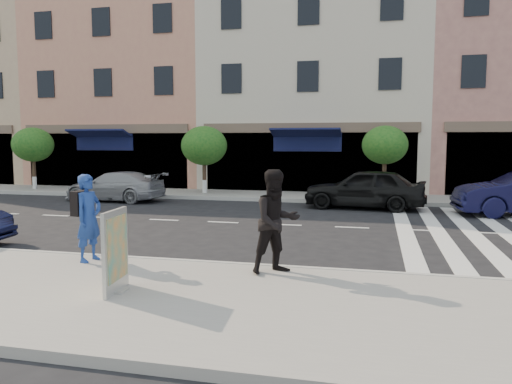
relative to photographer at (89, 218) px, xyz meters
name	(u,v)px	position (x,y,z in m)	size (l,w,h in m)	color
ground	(255,254)	(2.95, 2.00, -1.03)	(120.00, 120.00, 0.00)	black
sidewalk_near	(198,303)	(2.95, -1.75, -0.96)	(60.00, 4.50, 0.15)	gray
sidewalk_far	(313,197)	(2.95, 13.00, -0.96)	(60.00, 3.00, 0.15)	gray
building_west_mid	(142,65)	(-8.05, 19.00, 5.97)	(10.00, 9.00, 14.00)	tan
building_centre	(319,87)	(2.45, 19.00, 4.47)	(11.00, 9.00, 11.00)	beige
street_tree_wa	(33,145)	(-11.05, 12.80, 1.30)	(2.00, 2.00, 3.05)	#473323
street_tree_wb	(204,146)	(-2.05, 12.80, 1.28)	(2.10, 2.10, 3.06)	#473323
street_tree_c	(385,145)	(5.95, 12.80, 1.33)	(1.90, 1.90, 3.04)	#473323
photographer	(89,218)	(0.00, 0.00, 0.00)	(0.64, 0.42, 1.76)	navy
walker	(276,221)	(3.84, 0.00, 0.07)	(0.93, 0.72, 1.91)	black
poster_board	(116,252)	(1.57, -1.75, -0.23)	(0.34, 0.87, 1.34)	beige
car_far_left	(115,186)	(-5.16, 10.23, -0.40)	(1.75, 4.32, 1.25)	gray
car_far_mid	(364,188)	(5.20, 10.28, -0.26)	(1.81, 4.50, 1.53)	black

